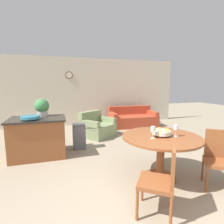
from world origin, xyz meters
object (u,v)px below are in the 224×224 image
at_px(armchair, 97,128).
at_px(trash_bin, 79,136).
at_px(dining_chair_near_left, 162,178).
at_px(couch, 132,119).
at_px(fruit_bowl, 162,132).
at_px(potted_plant, 42,107).
at_px(dining_table, 161,146).
at_px(wine_glass_right, 176,128).
at_px(dining_chair_near_right, 219,157).
at_px(teal_bowl, 30,117).
at_px(wine_glass_left, 153,130).
at_px(kitchen_island, 39,137).

bearing_deg(armchair, trash_bin, -159.90).
distance_m(dining_chair_near_left, armchair, 3.63).
xyz_separation_m(trash_bin, couch, (2.35, 2.01, -0.05)).
relative_size(fruit_bowl, armchair, 0.25).
bearing_deg(potted_plant, dining_table, -43.58).
height_order(fruit_bowl, potted_plant, potted_plant).
relative_size(wine_glass_right, trash_bin, 0.30).
height_order(dining_chair_near_right, trash_bin, dining_chair_near_right).
bearing_deg(teal_bowl, fruit_bowl, -34.24).
relative_size(teal_bowl, armchair, 0.32).
relative_size(wine_glass_right, couch, 0.11).
relative_size(wine_glass_left, armchair, 0.16).
bearing_deg(wine_glass_right, trash_bin, 124.70).
distance_m(wine_glass_right, teal_bowl, 2.91).
xyz_separation_m(dining_chair_near_right, armchair, (-1.26, 3.33, -0.22)).
distance_m(dining_chair_near_left, wine_glass_right, 1.03).
distance_m(kitchen_island, teal_bowl, 0.53).
xyz_separation_m(wine_glass_right, couch, (0.98, 3.99, -0.64)).
relative_size(dining_chair_near_right, couch, 0.49).
xyz_separation_m(wine_glass_right, armchair, (-0.70, 2.97, -0.64)).
relative_size(dining_table, dining_chair_near_right, 1.45).
xyz_separation_m(dining_chair_near_right, teal_bowl, (-2.98, 1.97, 0.45)).
relative_size(dining_chair_near_left, wine_glass_right, 4.55).
bearing_deg(wine_glass_left, wine_glass_right, -2.98).
distance_m(dining_table, trash_bin, 2.23).
height_order(fruit_bowl, teal_bowl, teal_bowl).
bearing_deg(wine_glass_left, dining_table, 20.78).
distance_m(dining_table, fruit_bowl, 0.24).
distance_m(dining_table, teal_bowl, 2.71).
bearing_deg(trash_bin, kitchen_island, -168.09).
bearing_deg(dining_chair_near_right, armchair, -33.23).
bearing_deg(trash_bin, couch, 40.45).
bearing_deg(wine_glass_left, kitchen_island, 136.99).
xyz_separation_m(dining_chair_near_left, wine_glass_right, (0.66, 0.66, 0.42)).
relative_size(fruit_bowl, wine_glass_right, 1.53).
xyz_separation_m(dining_chair_near_right, wine_glass_left, (-0.97, 0.38, 0.42)).
relative_size(dining_table, armchair, 1.07).
bearing_deg(teal_bowl, kitchen_island, 56.25).
bearing_deg(dining_chair_near_right, fruit_bowl, 4.90).
relative_size(dining_chair_near_right, kitchen_island, 0.75).
distance_m(wine_glass_right, kitchen_island, 2.95).
bearing_deg(kitchen_island, fruit_bowl, -38.69).
distance_m(wine_glass_right, trash_bin, 2.48).
distance_m(dining_table, armchair, 2.93).
height_order(trash_bin, armchair, armchair).
height_order(dining_chair_near_left, fruit_bowl, dining_chair_near_left).
distance_m(wine_glass_right, armchair, 3.12).
height_order(potted_plant, couch, potted_plant).
distance_m(fruit_bowl, trash_bin, 2.27).
height_order(dining_chair_near_left, kitchen_island, dining_chair_near_left).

